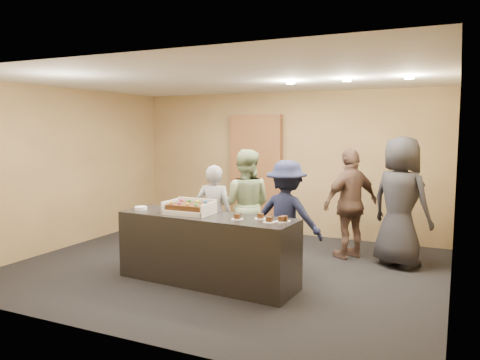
% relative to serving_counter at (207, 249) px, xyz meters
% --- Properties ---
extents(room, '(6.04, 6.00, 2.70)m').
position_rel_serving_counter_xyz_m(room, '(-0.09, 0.71, 0.90)').
color(room, black).
rests_on(room, ground).
extents(serving_counter, '(2.44, 0.85, 0.90)m').
position_rel_serving_counter_xyz_m(serving_counter, '(0.00, 0.00, 0.00)').
color(serving_counter, black).
rests_on(serving_counter, floor).
extents(storage_cabinet, '(1.04, 0.15, 2.28)m').
position_rel_serving_counter_xyz_m(storage_cabinet, '(-0.64, 3.12, 0.69)').
color(storage_cabinet, brown).
rests_on(storage_cabinet, floor).
extents(cake_box, '(0.61, 0.42, 0.18)m').
position_rel_serving_counter_xyz_m(cake_box, '(-0.26, 0.02, 0.49)').
color(cake_box, white).
rests_on(cake_box, serving_counter).
extents(sheet_cake, '(0.52, 0.36, 0.11)m').
position_rel_serving_counter_xyz_m(sheet_cake, '(-0.26, -0.00, 0.55)').
color(sheet_cake, '#3C220D').
rests_on(sheet_cake, cake_box).
extents(plate_stack, '(0.17, 0.17, 0.04)m').
position_rel_serving_counter_xyz_m(plate_stack, '(-1.03, -0.02, 0.47)').
color(plate_stack, white).
rests_on(plate_stack, serving_counter).
extents(slice_a, '(0.15, 0.15, 0.07)m').
position_rel_serving_counter_xyz_m(slice_a, '(0.48, -0.08, 0.47)').
color(slice_a, white).
rests_on(slice_a, serving_counter).
extents(slice_b, '(0.15, 0.15, 0.07)m').
position_rel_serving_counter_xyz_m(slice_b, '(0.73, 0.07, 0.47)').
color(slice_b, white).
rests_on(slice_b, serving_counter).
extents(slice_c, '(0.15, 0.15, 0.07)m').
position_rel_serving_counter_xyz_m(slice_c, '(0.91, -0.08, 0.47)').
color(slice_c, white).
rests_on(slice_c, serving_counter).
extents(slice_d, '(0.15, 0.15, 0.07)m').
position_rel_serving_counter_xyz_m(slice_d, '(1.05, 0.05, 0.47)').
color(slice_d, white).
rests_on(slice_d, serving_counter).
extents(slice_e, '(0.15, 0.15, 0.07)m').
position_rel_serving_counter_xyz_m(slice_e, '(1.03, -0.00, 0.47)').
color(slice_e, white).
rests_on(slice_e, serving_counter).
extents(person_server_grey, '(0.61, 0.46, 1.49)m').
position_rel_serving_counter_xyz_m(person_server_grey, '(-0.30, 0.76, 0.30)').
color(person_server_grey, gray).
rests_on(person_server_grey, floor).
extents(person_sage_man, '(0.96, 0.82, 1.71)m').
position_rel_serving_counter_xyz_m(person_sage_man, '(0.01, 1.18, 0.40)').
color(person_sage_man, '#93A775').
rests_on(person_sage_man, floor).
extents(person_navy_man, '(1.06, 0.66, 1.58)m').
position_rel_serving_counter_xyz_m(person_navy_man, '(0.79, 0.86, 0.34)').
color(person_navy_man, '#191E3C').
rests_on(person_navy_man, floor).
extents(person_brown_extra, '(0.95, 1.05, 1.72)m').
position_rel_serving_counter_xyz_m(person_brown_extra, '(1.44, 2.00, 0.41)').
color(person_brown_extra, brown).
rests_on(person_brown_extra, floor).
extents(person_dark_suit, '(1.11, 0.97, 1.91)m').
position_rel_serving_counter_xyz_m(person_dark_suit, '(2.19, 1.87, 0.51)').
color(person_dark_suit, '#242328').
rests_on(person_dark_suit, floor).
extents(ceiling_spotlights, '(1.72, 0.12, 0.03)m').
position_rel_serving_counter_xyz_m(ceiling_spotlights, '(1.51, 1.21, 2.22)').
color(ceiling_spotlights, '#FFEAC6').
rests_on(ceiling_spotlights, ceiling).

